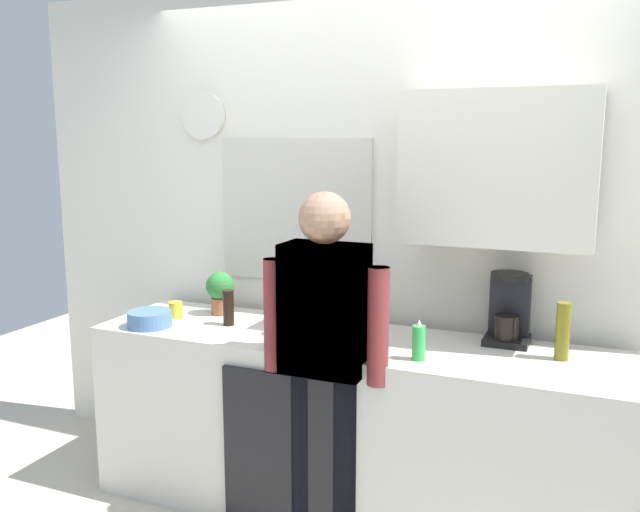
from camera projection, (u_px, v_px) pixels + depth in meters
kitchen_counter at (348, 427)px, 3.27m from camera, size 2.51×0.64×0.88m
dishwasher_panel at (279, 458)px, 3.06m from camera, size 0.56×0.02×0.80m
back_wall_assembly at (391, 229)px, 3.44m from camera, size 4.11×0.42×2.60m
coffee_maker at (509, 311)px, 3.13m from camera, size 0.20×0.20×0.33m
bottle_dark_sauce at (229, 308)px, 3.41m from camera, size 0.06×0.06×0.18m
bottle_red_vinegar at (360, 332)px, 2.93m from camera, size 0.06×0.06×0.22m
bottle_olive_oil at (563, 331)px, 2.88m from camera, size 0.06×0.06×0.25m
cup_blue_mug at (282, 324)px, 3.26m from camera, size 0.08×0.08×0.10m
cup_yellow_cup at (176, 310)px, 3.56m from camera, size 0.07×0.07×0.08m
cup_white_mug at (272, 336)px, 3.08m from camera, size 0.08×0.08×0.09m
mixing_bowl at (150, 319)px, 3.39m from camera, size 0.22×0.22×0.08m
potted_plant at (220, 290)px, 3.62m from camera, size 0.15×0.15×0.23m
dish_soap at (419, 342)px, 2.89m from camera, size 0.06×0.06×0.18m
person_at_sink at (324, 343)px, 2.91m from camera, size 0.57×0.22×1.60m
person_guest at (324, 343)px, 2.91m from camera, size 0.57×0.22×1.60m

